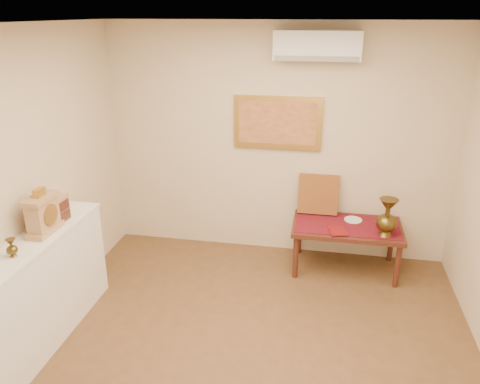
% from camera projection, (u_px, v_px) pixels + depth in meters
% --- Properties ---
extents(floor, '(4.50, 4.50, 0.00)m').
position_uv_depth(floor, '(242.00, 374.00, 3.84)').
color(floor, brown).
rests_on(floor, ground).
extents(ceiling, '(4.50, 4.50, 0.00)m').
position_uv_depth(ceiling, '(243.00, 25.00, 2.86)').
color(ceiling, white).
rests_on(ceiling, ground).
extents(wall_back, '(4.00, 0.02, 2.70)m').
position_uv_depth(wall_back, '(277.00, 143.00, 5.41)').
color(wall_back, beige).
rests_on(wall_back, ground).
extents(brass_urn_small, '(0.09, 0.09, 0.20)m').
position_uv_depth(brass_urn_small, '(11.00, 245.00, 3.64)').
color(brass_urn_small, brown).
rests_on(brass_urn_small, display_ledge).
extents(table_cloth, '(1.14, 0.59, 0.01)m').
position_uv_depth(table_cloth, '(347.00, 225.00, 5.22)').
color(table_cloth, maroon).
rests_on(table_cloth, low_table).
extents(brass_urn_tall, '(0.22, 0.22, 0.50)m').
position_uv_depth(brass_urn_tall, '(387.00, 214.00, 4.88)').
color(brass_urn_tall, brown).
rests_on(brass_urn_tall, table_cloth).
extents(plate, '(0.20, 0.20, 0.01)m').
position_uv_depth(plate, '(353.00, 220.00, 5.32)').
color(plate, white).
rests_on(plate, table_cloth).
extents(menu, '(0.23, 0.28, 0.01)m').
position_uv_depth(menu, '(338.00, 231.00, 5.05)').
color(menu, maroon).
rests_on(menu, table_cloth).
extents(cushion, '(0.46, 0.19, 0.47)m').
position_uv_depth(cushion, '(318.00, 194.00, 5.45)').
color(cushion, maroon).
rests_on(cushion, table_cloth).
extents(display_ledge, '(0.37, 2.02, 0.98)m').
position_uv_depth(display_ledge, '(31.00, 299.00, 3.98)').
color(display_ledge, white).
rests_on(display_ledge, floor).
extents(mantel_clock, '(0.17, 0.36, 0.41)m').
position_uv_depth(mantel_clock, '(43.00, 214.00, 4.01)').
color(mantel_clock, tan).
rests_on(mantel_clock, display_ledge).
extents(wooden_chest, '(0.16, 0.21, 0.24)m').
position_uv_depth(wooden_chest, '(57.00, 209.00, 4.24)').
color(wooden_chest, tan).
rests_on(wooden_chest, display_ledge).
extents(low_table, '(1.20, 0.70, 0.55)m').
position_uv_depth(low_table, '(347.00, 230.00, 5.24)').
color(low_table, '#4C2217').
rests_on(low_table, floor).
extents(painting, '(1.00, 0.06, 0.60)m').
position_uv_depth(painting, '(278.00, 123.00, 5.30)').
color(painting, '#BD8F3C').
rests_on(painting, wall_back).
extents(ac_unit, '(0.90, 0.25, 0.30)m').
position_uv_depth(ac_unit, '(317.00, 46.00, 4.83)').
color(ac_unit, white).
rests_on(ac_unit, wall_back).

